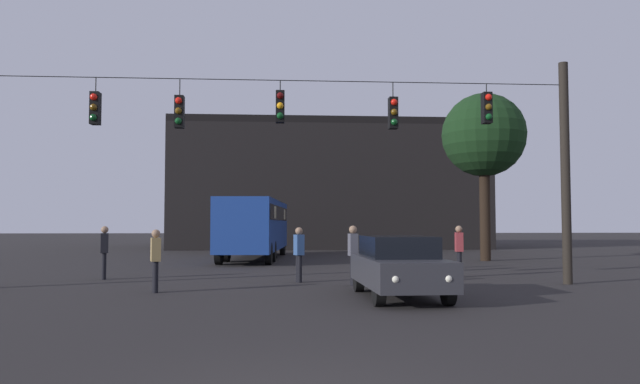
{
  "coord_description": "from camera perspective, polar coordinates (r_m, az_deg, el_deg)",
  "views": [
    {
      "loc": [
        -0.19,
        -6.12,
        1.84
      ],
      "look_at": [
        1.02,
        11.78,
        2.79
      ],
      "focal_mm": 33.32,
      "sensor_mm": 36.0,
      "label": 1
    }
  ],
  "objects": [
    {
      "name": "pedestrian_crossing_right",
      "position": [
        18.66,
        -2.04,
        -5.69
      ],
      "size": [
        0.34,
        0.42,
        1.72
      ],
      "color": "black",
      "rests_on": "ground"
    },
    {
      "name": "pedestrian_crossing_left",
      "position": [
        16.49,
        -15.51,
        -6.01
      ],
      "size": [
        0.34,
        0.41,
        1.68
      ],
      "color": "black",
      "rests_on": "ground"
    },
    {
      "name": "ground_plane",
      "position": [
        30.68,
        -3.54,
        -6.47
      ],
      "size": [
        168.0,
        168.0,
        0.0
      ],
      "primitive_type": "plane",
      "color": "black",
      "rests_on": "ground"
    },
    {
      "name": "pedestrian_trailing",
      "position": [
        17.76,
        3.19,
        -5.7
      ],
      "size": [
        0.28,
        0.39,
        1.77
      ],
      "color": "black",
      "rests_on": "ground"
    },
    {
      "name": "car_near_right",
      "position": [
        14.95,
        7.59,
        -7.01
      ],
      "size": [
        1.91,
        4.38,
        1.52
      ],
      "color": "#2D2D33",
      "rests_on": "ground"
    },
    {
      "name": "corner_building",
      "position": [
        48.04,
        0.52,
        0.35
      ],
      "size": [
        23.0,
        13.96,
        9.36
      ],
      "color": "black",
      "rests_on": "ground"
    },
    {
      "name": "tree_left_silhouette",
      "position": [
        30.8,
        15.46,
        5.18
      ],
      "size": [
        4.15,
        4.15,
        8.33
      ],
      "color": "black",
      "rests_on": "ground"
    },
    {
      "name": "overhead_signal_span",
      "position": [
        17.66,
        -3.16,
        4.03
      ],
      "size": [
        17.36,
        0.44,
        6.81
      ],
      "color": "black",
      "rests_on": "ground"
    },
    {
      "name": "city_bus",
      "position": [
        30.9,
        -6.22,
        -2.97
      ],
      "size": [
        3.38,
        11.17,
        3.0
      ],
      "color": "navy",
      "rests_on": "ground"
    },
    {
      "name": "pedestrian_crossing_center",
      "position": [
        20.87,
        -20.0,
        -5.17
      ],
      "size": [
        0.33,
        0.41,
        1.75
      ],
      "color": "black",
      "rests_on": "ground"
    },
    {
      "name": "pedestrian_near_bus",
      "position": [
        21.07,
        13.21,
        -5.23
      ],
      "size": [
        0.28,
        0.39,
        1.76
      ],
      "color": "black",
      "rests_on": "ground"
    }
  ]
}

